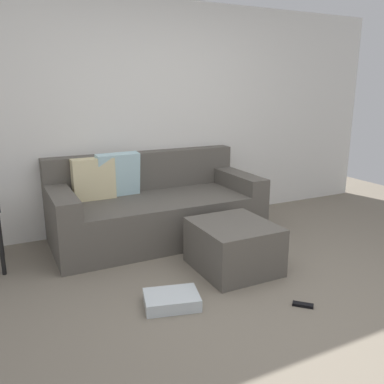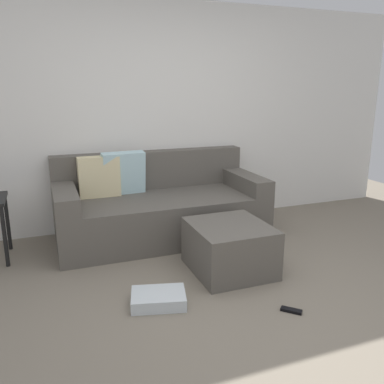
{
  "view_description": "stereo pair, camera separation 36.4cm",
  "coord_description": "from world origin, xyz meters",
  "px_view_note": "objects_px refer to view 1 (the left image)",
  "views": [
    {
      "loc": [
        -1.65,
        -2.01,
        1.57
      ],
      "look_at": [
        -0.02,
        1.27,
        0.61
      ],
      "focal_mm": 37.59,
      "sensor_mm": 36.0,
      "label": 1
    },
    {
      "loc": [
        -1.32,
        -2.16,
        1.57
      ],
      "look_at": [
        -0.02,
        1.27,
        0.61
      ],
      "focal_mm": 37.59,
      "sensor_mm": 36.0,
      "label": 2
    }
  ],
  "objects_px": {
    "ottoman": "(233,246)",
    "couch_sectional": "(153,208)",
    "storage_bin": "(172,300)",
    "remote_near_ottoman": "(303,305)"
  },
  "relations": [
    {
      "from": "couch_sectional",
      "to": "storage_bin",
      "type": "distance_m",
      "value": 1.47
    },
    {
      "from": "couch_sectional",
      "to": "storage_bin",
      "type": "height_order",
      "value": "couch_sectional"
    },
    {
      "from": "couch_sectional",
      "to": "ottoman",
      "type": "bearing_deg",
      "value": -71.72
    },
    {
      "from": "storage_bin",
      "to": "remote_near_ottoman",
      "type": "bearing_deg",
      "value": -27.15
    },
    {
      "from": "couch_sectional",
      "to": "ottoman",
      "type": "relative_size",
      "value": 3.05
    },
    {
      "from": "ottoman",
      "to": "couch_sectional",
      "type": "bearing_deg",
      "value": 108.28
    },
    {
      "from": "storage_bin",
      "to": "couch_sectional",
      "type": "bearing_deg",
      "value": 73.93
    },
    {
      "from": "storage_bin",
      "to": "ottoman",
      "type": "bearing_deg",
      "value": 24.48
    },
    {
      "from": "couch_sectional",
      "to": "storage_bin",
      "type": "bearing_deg",
      "value": -106.07
    },
    {
      "from": "storage_bin",
      "to": "remote_near_ottoman",
      "type": "distance_m",
      "value": 0.97
    }
  ]
}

